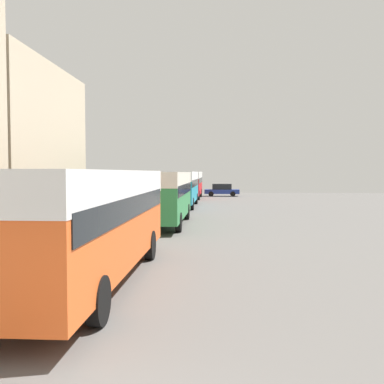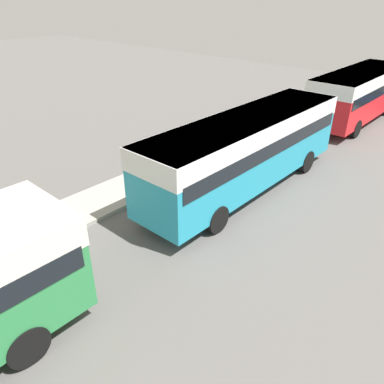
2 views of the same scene
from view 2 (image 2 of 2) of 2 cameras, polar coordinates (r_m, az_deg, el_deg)
name	(u,v)px [view 2 (image 2 of 2)]	position (r m, az deg, el deg)	size (l,w,h in m)	color
bus_third_in_line	(247,144)	(15.01, 8.44, 7.30)	(2.50, 10.48, 3.08)	teal
bus_rear	(359,89)	(25.65, 24.16, 14.13)	(2.67, 9.40, 3.08)	red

